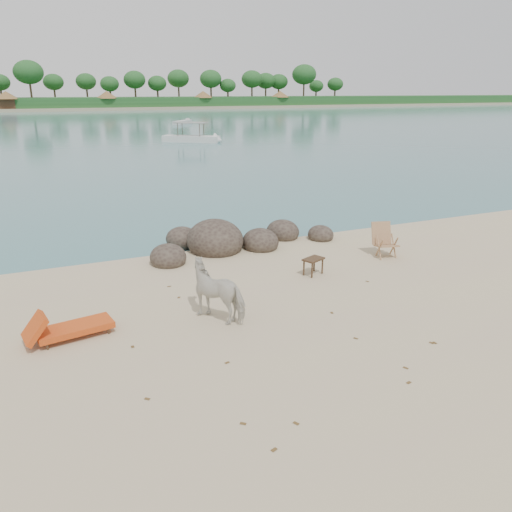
% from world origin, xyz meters
% --- Properties ---
extents(water, '(400.00, 400.00, 0.00)m').
position_xyz_m(water, '(0.00, 90.00, 0.00)').
color(water, '#386970').
rests_on(water, ground).
extents(far_shore, '(420.00, 90.00, 1.40)m').
position_xyz_m(far_shore, '(0.00, 170.00, 0.00)').
color(far_shore, tan).
rests_on(far_shore, ground).
extents(far_scenery, '(420.00, 18.00, 9.50)m').
position_xyz_m(far_scenery, '(0.03, 136.70, 3.14)').
color(far_scenery, '#1E4C1E').
rests_on(far_scenery, ground).
extents(boulders, '(6.36, 2.94, 1.34)m').
position_xyz_m(boulders, '(0.64, 5.84, 0.24)').
color(boulders, '#322721').
rests_on(boulders, ground).
extents(cow, '(1.45, 1.63, 1.28)m').
position_xyz_m(cow, '(-1.36, 1.05, 0.64)').
color(cow, silver).
rests_on(cow, ground).
extents(side_table, '(0.68, 0.57, 0.47)m').
position_xyz_m(side_table, '(1.90, 2.56, 0.23)').
color(side_table, '#382916').
rests_on(side_table, ground).
extents(lounge_chair, '(1.96, 0.97, 0.56)m').
position_xyz_m(lounge_chair, '(-4.41, 1.35, 0.28)').
color(lounge_chair, '#CC5018').
rests_on(lounge_chair, ground).
extents(deck_chair, '(0.82, 0.86, 1.02)m').
position_xyz_m(deck_chair, '(4.72, 3.01, 0.51)').
color(deck_chair, tan).
rests_on(deck_chair, ground).
extents(boat_mid, '(5.96, 4.98, 3.10)m').
position_xyz_m(boat_mid, '(9.76, 40.41, 1.55)').
color(boat_mid, silver).
rests_on(boat_mid, water).
extents(boat_far, '(4.38, 4.90, 0.62)m').
position_xyz_m(boat_far, '(16.66, 68.07, 0.31)').
color(boat_far, beige).
rests_on(boat_far, water).
extents(dead_leaves, '(7.46, 6.79, 0.00)m').
position_xyz_m(dead_leaves, '(-0.26, -1.04, 0.01)').
color(dead_leaves, brown).
rests_on(dead_leaves, ground).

